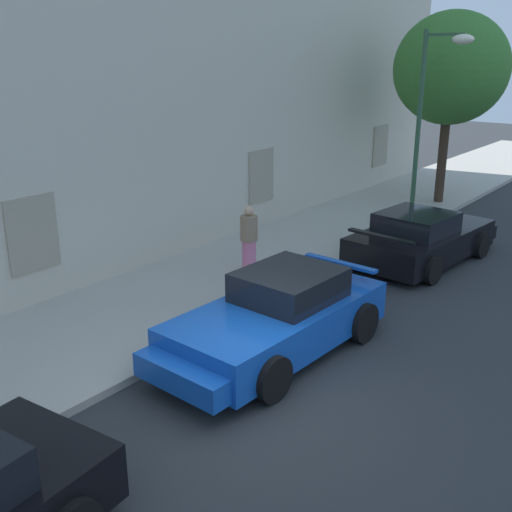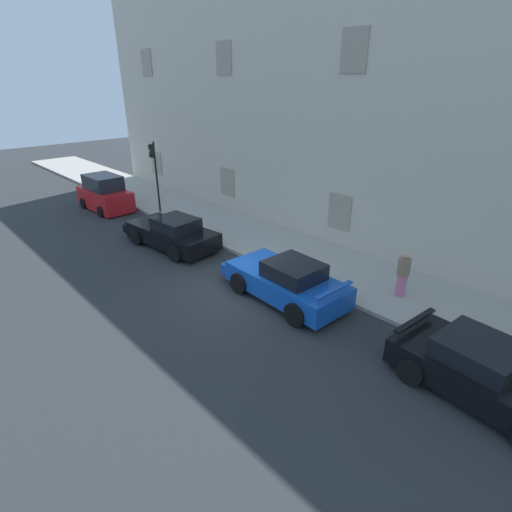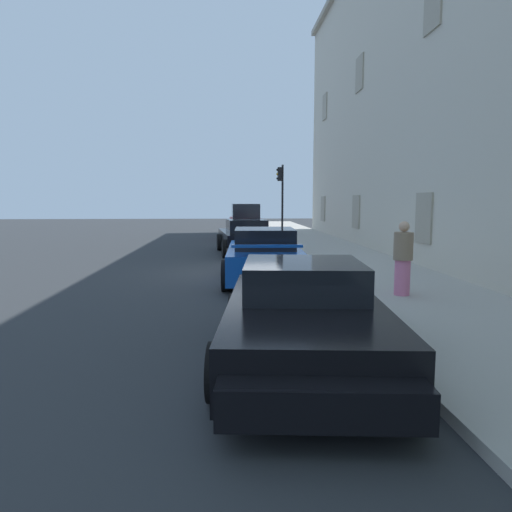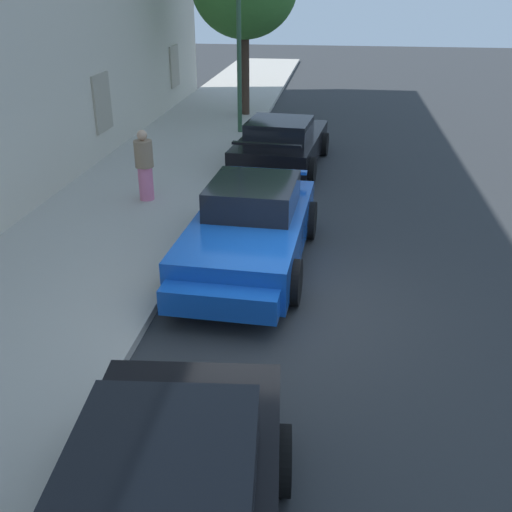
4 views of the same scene
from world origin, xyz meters
name	(u,v)px [view 1 (image 1 of 4)]	position (x,y,z in m)	size (l,w,h in m)	color
ground_plane	(256,399)	(0.00, 0.00, 0.00)	(80.00, 80.00, 0.00)	#2B2D30
sidewalk	(99,330)	(0.00, 3.69, 0.07)	(60.00, 3.75, 0.14)	#A8A399
sportscar_yellow_flank	(273,321)	(1.33, 0.67, 0.63)	(4.64, 2.23, 1.41)	#144CB2
sportscar_white_middle	(424,238)	(7.74, 0.71, 0.57)	(4.65, 2.50, 1.30)	black
tree_near_kerb	(451,69)	(13.45, 2.61, 4.45)	(3.62, 3.62, 6.08)	#38281E
street_lamp	(436,92)	(10.71, 1.93, 3.91)	(0.44, 1.42, 5.43)	#2D5138
pedestrian_admiring	(249,239)	(4.09, 3.38, 0.92)	(0.54, 0.54, 1.56)	pink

